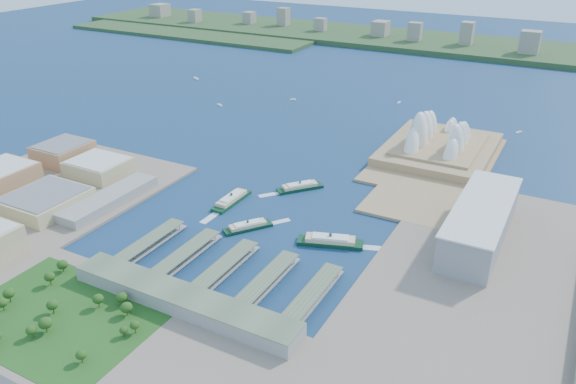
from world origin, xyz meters
The scene contains 21 objects.
ground centered at (0.00, 0.00, 0.00)m, with size 3000.00×3000.00×0.00m, color navy.
south_land centered at (0.00, -210.00, 1.50)m, with size 720.00×180.00×3.00m, color gray.
east_land centered at (240.00, -50.00, 1.50)m, with size 240.00×500.00×3.00m, color gray.
peninsula centered at (107.50, 260.00, 1.50)m, with size 135.00×220.00×3.00m, color #A17F58.
far_shore centered at (0.00, 980.00, 6.00)m, with size 2200.00×260.00×12.00m, color #2D4926.
opera_house centered at (105.00, 280.00, 32.00)m, with size 134.00×180.00×58.00m, color white, non-canonical shape.
toaster_building centered at (195.00, 80.00, 20.50)m, with size 45.00×155.00×35.00m, color gray.
west_buildings centered at (-250.00, -70.00, 16.50)m, with size 200.00×280.00×27.00m, color #A57852, non-canonical shape.
ferry_wharves centered at (14.00, -75.00, 4.65)m, with size 184.00×90.00×9.30m, color #53624A, non-canonical shape.
terminal_building centered at (15.00, -135.00, 9.00)m, with size 200.00×28.00×12.00m, color gray.
park centered at (-60.00, -190.00, 11.00)m, with size 150.00×110.00×16.00m, color #194714, non-canonical shape.
far_skyline centered at (0.00, 960.00, 39.50)m, with size 1900.00×140.00×55.00m, color gray, non-canonical shape.
ferry_a centered at (-55.11, 37.75, 5.43)m, with size 14.61×57.41×10.86m, color #0C331C, non-canonical shape.
ferry_b centered at (-5.28, 101.55, 5.01)m, with size 13.48×52.95×10.01m, color #0C331C, non-canonical shape.
ferry_c centered at (-8.90, -3.00, 4.64)m, with size 12.50×49.11×9.29m, color #0C331C, non-canonical shape.
ferry_d centered at (74.52, 8.83, 5.81)m, with size 15.63×61.42×11.61m, color #0C331C, non-canonical shape.
boat_a centered at (-267.34, 321.83, 1.28)m, with size 3.33×13.32×2.57m, color white, non-canonical shape.
boat_b centered at (-175.86, 406.01, 1.37)m, with size 3.55×10.14×2.74m, color white, non-canonical shape.
boat_c centered at (184.32, 416.81, 1.24)m, with size 3.23×11.07×2.49m, color white, non-canonical shape.
boat_d centered at (-405.15, 442.00, 1.55)m, with size 4.02×18.36×3.10m, color white, non-canonical shape.
boat_e centered at (-13.25, 476.17, 1.22)m, with size 3.17×9.97×2.45m, color white, non-canonical shape.
Camera 1 is at (254.75, -407.33, 273.67)m, focal length 35.00 mm.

